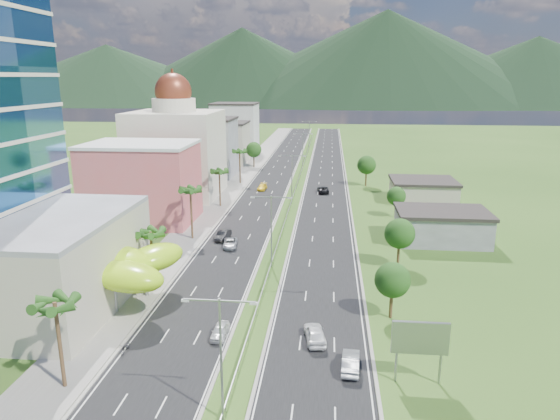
% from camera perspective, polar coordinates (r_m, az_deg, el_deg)
% --- Properties ---
extents(ground, '(500.00, 500.00, 0.00)m').
position_cam_1_polar(ground, '(66.71, -1.98, -9.60)').
color(ground, '#2D5119').
rests_on(ground, ground).
extents(road_left, '(11.00, 260.00, 0.04)m').
position_cam_1_polar(road_left, '(153.47, -0.30, 4.54)').
color(road_left, black).
rests_on(road_left, ground).
extents(road_right, '(11.00, 260.00, 0.04)m').
position_cam_1_polar(road_right, '(152.66, 5.32, 4.42)').
color(road_right, black).
rests_on(road_right, ground).
extents(sidewalk_left, '(7.00, 260.00, 0.12)m').
position_cam_1_polar(sidewalk_left, '(154.73, -3.81, 4.61)').
color(sidewalk_left, gray).
rests_on(sidewalk_left, ground).
extents(median_guardrail, '(0.10, 216.06, 0.76)m').
position_cam_1_polar(median_guardrail, '(135.12, 2.07, 3.36)').
color(median_guardrail, gray).
rests_on(median_guardrail, ground).
extents(streetlight_median_a, '(6.04, 0.25, 11.00)m').
position_cam_1_polar(streetlight_median_a, '(41.73, -6.79, -15.30)').
color(streetlight_median_a, gray).
rests_on(streetlight_median_a, ground).
extents(streetlight_median_b, '(6.04, 0.25, 11.00)m').
position_cam_1_polar(streetlight_median_b, '(73.66, -1.00, -1.59)').
color(streetlight_median_b, gray).
rests_on(streetlight_median_b, ground).
extents(streetlight_median_c, '(6.04, 0.25, 11.00)m').
position_cam_1_polar(streetlight_median_c, '(112.41, 1.37, 4.19)').
color(streetlight_median_c, gray).
rests_on(streetlight_median_c, ground).
extents(streetlight_median_d, '(6.04, 0.25, 11.00)m').
position_cam_1_polar(streetlight_median_d, '(156.76, 2.64, 7.24)').
color(streetlight_median_d, gray).
rests_on(streetlight_median_d, ground).
extents(streetlight_median_e, '(6.04, 0.25, 11.00)m').
position_cam_1_polar(streetlight_median_e, '(201.39, 3.35, 8.94)').
color(streetlight_median_e, gray).
rests_on(streetlight_median_e, ground).
extents(mall_podium, '(30.00, 24.00, 11.00)m').
position_cam_1_polar(mall_podium, '(71.03, -29.39, -5.27)').
color(mall_podium, '#BBB49A').
rests_on(mall_podium, ground).
extents(lime_canopy, '(18.00, 15.00, 7.40)m').
position_cam_1_polar(lime_canopy, '(66.82, -19.85, -5.85)').
color(lime_canopy, '#A8E616').
rests_on(lime_canopy, ground).
extents(pink_shophouse, '(20.00, 15.00, 15.00)m').
position_cam_1_polar(pink_shophouse, '(101.06, -15.49, 2.86)').
color(pink_shophouse, '#D8585A').
rests_on(pink_shophouse, ground).
extents(domed_building, '(20.00, 20.00, 28.70)m').
position_cam_1_polar(domed_building, '(121.81, -11.78, 6.91)').
color(domed_building, beige).
rests_on(domed_building, ground).
extents(midrise_grey, '(16.00, 15.00, 16.00)m').
position_cam_1_polar(midrise_grey, '(145.84, -8.42, 7.01)').
color(midrise_grey, gray).
rests_on(midrise_grey, ground).
extents(midrise_beige, '(16.00, 15.00, 13.00)m').
position_cam_1_polar(midrise_beige, '(167.27, -6.59, 7.55)').
color(midrise_beige, '#BBB49A').
rests_on(midrise_beige, ground).
extents(midrise_white, '(16.00, 15.00, 18.00)m').
position_cam_1_polar(midrise_white, '(189.39, -5.14, 9.21)').
color(midrise_white, silver).
rests_on(midrise_white, ground).
extents(billboard, '(5.20, 0.35, 6.20)m').
position_cam_1_polar(billboard, '(48.91, 15.72, -14.08)').
color(billboard, gray).
rests_on(billboard, ground).
extents(shed_near, '(15.00, 10.00, 5.00)m').
position_cam_1_polar(shed_near, '(90.94, 17.99, -1.90)').
color(shed_near, gray).
rests_on(shed_near, ground).
extents(shed_far, '(14.00, 12.00, 4.40)m').
position_cam_1_polar(shed_far, '(119.90, 16.00, 2.07)').
color(shed_far, '#BBB49A').
rests_on(shed_far, ground).
extents(palm_tree_a, '(3.60, 3.60, 9.10)m').
position_cam_1_polar(palm_tree_a, '(49.05, -24.31, -10.11)').
color(palm_tree_a, '#47301C').
rests_on(palm_tree_a, ground).
extents(palm_tree_b, '(3.60, 3.60, 8.10)m').
position_cam_1_polar(palm_tree_b, '(69.65, -14.57, -2.79)').
color(palm_tree_b, '#47301C').
rests_on(palm_tree_b, ground).
extents(palm_tree_c, '(3.60, 3.60, 9.60)m').
position_cam_1_polar(palm_tree_c, '(87.63, -10.20, 2.04)').
color(palm_tree_c, '#47301C').
rests_on(palm_tree_c, ground).
extents(palm_tree_d, '(3.60, 3.60, 8.60)m').
position_cam_1_polar(palm_tree_d, '(109.65, -6.95, 4.23)').
color(palm_tree_d, '#47301C').
rests_on(palm_tree_d, ground).
extents(palm_tree_e, '(3.60, 3.60, 9.40)m').
position_cam_1_polar(palm_tree_e, '(133.70, -4.64, 6.55)').
color(palm_tree_e, '#47301C').
rests_on(palm_tree_e, ground).
extents(leafy_tree_lfar, '(4.90, 4.90, 8.05)m').
position_cam_1_polar(leafy_tree_lfar, '(158.49, -3.01, 6.89)').
color(leafy_tree_lfar, '#47301C').
rests_on(leafy_tree_lfar, ground).
extents(leafy_tree_ra, '(4.20, 4.20, 6.90)m').
position_cam_1_polar(leafy_tree_ra, '(60.20, 12.74, -7.83)').
color(leafy_tree_ra, '#47301C').
rests_on(leafy_tree_ra, ground).
extents(leafy_tree_rb, '(4.55, 4.55, 7.47)m').
position_cam_1_polar(leafy_tree_rb, '(76.32, 13.52, -2.65)').
color(leafy_tree_rb, '#47301C').
rests_on(leafy_tree_rb, ground).
extents(leafy_tree_rc, '(3.85, 3.85, 6.33)m').
position_cam_1_polar(leafy_tree_rc, '(103.72, 13.15, 1.54)').
color(leafy_tree_rc, '#47301C').
rests_on(leafy_tree_rc, ground).
extents(leafy_tree_rd, '(4.90, 4.90, 8.05)m').
position_cam_1_polar(leafy_tree_rd, '(132.35, 9.86, 5.09)').
color(leafy_tree_rd, '#47301C').
rests_on(leafy_tree_rd, ground).
extents(mountain_ridge, '(860.00, 140.00, 90.00)m').
position_cam_1_polar(mountain_ridge, '(513.49, 11.71, 11.54)').
color(mountain_ridge, black).
rests_on(mountain_ridge, ground).
extents(car_white_near_left, '(1.66, 4.02, 1.36)m').
position_cam_1_polar(car_white_near_left, '(56.74, -6.88, -13.56)').
color(car_white_near_left, silver).
rests_on(car_white_near_left, road_left).
extents(car_dark_left, '(2.31, 5.05, 1.61)m').
position_cam_1_polar(car_dark_left, '(88.31, -6.54, -2.87)').
color(car_dark_left, black).
rests_on(car_dark_left, road_left).
extents(car_silver_mid_left, '(2.85, 5.11, 1.35)m').
position_cam_1_polar(car_silver_mid_left, '(84.34, -5.72, -3.80)').
color(car_silver_mid_left, '#979A9E').
rests_on(car_silver_mid_left, road_left).
extents(car_yellow_far_left, '(2.20, 4.93, 1.40)m').
position_cam_1_polar(car_yellow_far_left, '(126.61, -2.04, 2.63)').
color(car_yellow_far_left, yellow).
rests_on(car_yellow_far_left, road_left).
extents(car_white_near_right, '(2.90, 5.38, 1.74)m').
position_cam_1_polar(car_white_near_right, '(55.59, 4.00, -13.90)').
color(car_white_near_right, white).
rests_on(car_white_near_right, road_right).
extents(car_silver_right, '(1.96, 4.84, 1.56)m').
position_cam_1_polar(car_silver_right, '(51.30, 8.07, -16.81)').
color(car_silver_right, '#A9ACB1').
rests_on(car_silver_right, road_right).
extents(car_dark_far_right, '(3.09, 5.81, 1.56)m').
position_cam_1_polar(car_dark_far_right, '(123.91, 4.94, 2.35)').
color(car_dark_far_right, black).
rests_on(car_dark_far_right, road_right).
extents(motorcycle, '(0.71, 2.00, 1.26)m').
position_cam_1_polar(motorcycle, '(55.97, -17.26, -14.67)').
color(motorcycle, black).
rests_on(motorcycle, road_left).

